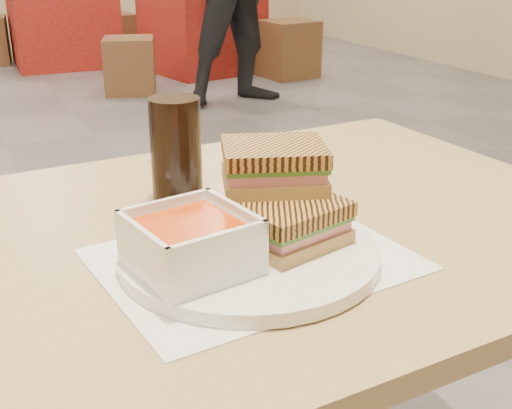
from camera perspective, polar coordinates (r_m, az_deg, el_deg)
name	(u,v)px	position (r m, az deg, el deg)	size (l,w,h in m)	color
main_table	(175,319)	(0.88, -7.02, -9.79)	(1.23, 0.76, 0.75)	tan
tray_liner	(253,259)	(0.77, -0.23, -4.76)	(0.37, 0.30, 0.00)	white
plate	(249,253)	(0.76, -0.61, -4.17)	(0.30, 0.30, 0.02)	white
soup_bowl	(191,246)	(0.70, -5.62, -3.56)	(0.13, 0.13, 0.06)	white
panini_lower	(291,223)	(0.76, 3.05, -1.61)	(0.13, 0.12, 0.05)	tan
panini_upper	(274,166)	(0.79, 1.56, 3.35)	(0.15, 0.14, 0.05)	tan
cola_glass	(176,152)	(0.91, -6.91, 4.53)	(0.07, 0.07, 0.15)	black
bg_table_1	(202,29)	(5.95, -4.70, 14.88)	(0.98, 0.98, 0.73)	maroon
bg_table_2	(63,21)	(6.51, -16.34, 14.98)	(0.93, 0.93, 0.79)	maroon
bg_chair_1l	(130,65)	(5.16, -10.83, 11.70)	(0.46, 0.46, 0.41)	brown
bg_chair_1r	(288,49)	(5.70, 2.76, 13.27)	(0.46, 0.46, 0.46)	brown
bg_chair_2r	(115,37)	(6.70, -12.08, 13.97)	(0.41, 0.41, 0.43)	brown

